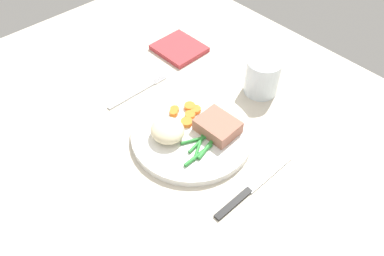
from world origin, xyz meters
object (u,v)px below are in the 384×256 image
Objects in this scene: knife at (252,187)px; water_glass at (262,78)px; meat_portion at (218,126)px; napkin at (179,48)px; dinner_plate at (192,134)px; fork at (138,92)px.

water_glass is at bearing 123.94° from knife.
water_glass reaches higher than knife.
meat_portion is 0.40× the size of knife.
meat_portion reaches higher than knife.
meat_portion is at bearing -26.37° from napkin.
knife is 45.75cm from napkin.
meat_portion is 17.97cm from water_glass.
water_glass is at bearing 100.24° from meat_portion.
dinner_plate is 3.11× the size of meat_portion.
fork is at bearing -169.09° from meat_portion.
meat_portion is 0.50× the size of fork.
meat_portion is (3.46, 4.04, 2.21)cm from dinner_plate.
knife is at bearing 1.27° from fork.
water_glass is at bearing 8.47° from napkin.
dinner_plate is 18.82cm from fork.
fork is 1.94× the size of water_glass.
dinner_plate reaches higher than knife.
dinner_plate is 30.56cm from napkin.
napkin is (-24.70, 17.99, -0.17)cm from dinner_plate.
dinner_plate is 17.25cm from knife.
dinner_plate reaches higher than fork.
knife is at bearing -23.55° from napkin.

